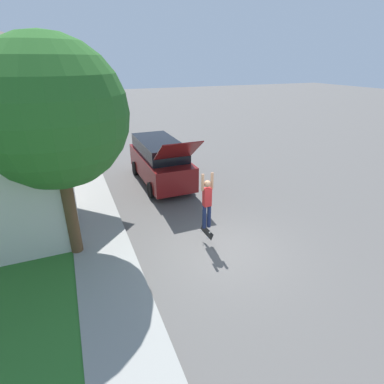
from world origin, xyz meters
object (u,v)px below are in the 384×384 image
Objects in this scene: car_down_street at (102,122)px; skateboarder at (207,201)px; suv_parked at (160,161)px; skateboard at (207,232)px; lawn_tree_near at (53,115)px.

skateboarder is at bearing -87.69° from car_down_street.
skateboard is at bearing -92.39° from suv_parked.
lawn_tree_near is at bearing 164.17° from skateboard.
suv_parked is (4.28, 4.84, -3.23)m from lawn_tree_near.
skateboard is (-0.03, -0.09, -1.10)m from skateboarder.
suv_parked is at bearing 48.50° from lawn_tree_near.
car_down_street is at bearing 92.21° from skateboard.
skateboarder is at bearing 69.63° from skateboard.
suv_parked is 14.47m from car_down_street.
car_down_street is at bearing 92.31° from skateboarder.
lawn_tree_near is at bearing 165.49° from skateboarder.
car_down_street is 5.47× the size of skateboard.
car_down_street is at bearing 94.11° from suv_parked.
lawn_tree_near is 5.04m from skateboarder.
skateboarder is at bearing -14.51° from lawn_tree_near.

